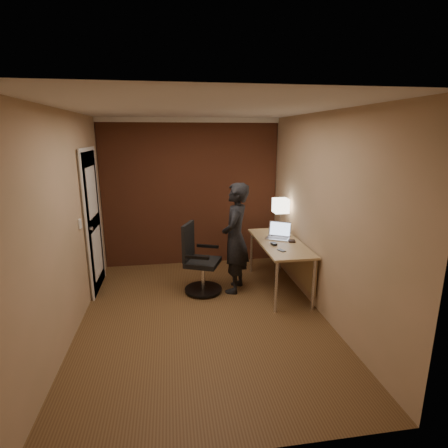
{
  "coord_description": "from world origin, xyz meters",
  "views": [
    {
      "loc": [
        -0.36,
        -3.99,
        2.23
      ],
      "look_at": [
        0.35,
        0.55,
        1.05
      ],
      "focal_mm": 28.0,
      "sensor_mm": 36.0,
      "label": 1
    }
  ],
  "objects_px": {
    "mouse": "(274,244)",
    "wallet": "(292,241)",
    "phone": "(281,250)",
    "office_chair": "(199,263)",
    "person": "(235,238)",
    "desk": "(284,250)",
    "desk_lamp": "(281,206)",
    "laptop": "(279,234)"
  },
  "relations": [
    {
      "from": "wallet",
      "to": "office_chair",
      "type": "bearing_deg",
      "value": 175.09
    },
    {
      "from": "desk_lamp",
      "to": "wallet",
      "type": "distance_m",
      "value": 0.68
    },
    {
      "from": "desk",
      "to": "phone",
      "type": "distance_m",
      "value": 0.46
    },
    {
      "from": "phone",
      "to": "wallet",
      "type": "relative_size",
      "value": 1.05
    },
    {
      "from": "desk",
      "to": "desk_lamp",
      "type": "height_order",
      "value": "desk_lamp"
    },
    {
      "from": "desk_lamp",
      "to": "phone",
      "type": "relative_size",
      "value": 4.65
    },
    {
      "from": "desk",
      "to": "laptop",
      "type": "height_order",
      "value": "laptop"
    },
    {
      "from": "wallet",
      "to": "person",
      "type": "bearing_deg",
      "value": 173.64
    },
    {
      "from": "mouse",
      "to": "wallet",
      "type": "distance_m",
      "value": 0.32
    },
    {
      "from": "desk",
      "to": "phone",
      "type": "relative_size",
      "value": 13.04
    },
    {
      "from": "mouse",
      "to": "wallet",
      "type": "bearing_deg",
      "value": 11.16
    },
    {
      "from": "laptop",
      "to": "wallet",
      "type": "bearing_deg",
      "value": -60.11
    },
    {
      "from": "wallet",
      "to": "phone",
      "type": "bearing_deg",
      "value": -127.1
    },
    {
      "from": "mouse",
      "to": "desk",
      "type": "bearing_deg",
      "value": 26.82
    },
    {
      "from": "laptop",
      "to": "phone",
      "type": "relative_size",
      "value": 3.61
    },
    {
      "from": "mouse",
      "to": "phone",
      "type": "relative_size",
      "value": 0.87
    },
    {
      "from": "desk_lamp",
      "to": "mouse",
      "type": "relative_size",
      "value": 5.35
    },
    {
      "from": "desk",
      "to": "person",
      "type": "bearing_deg",
      "value": 175.67
    },
    {
      "from": "desk",
      "to": "desk_lamp",
      "type": "bearing_deg",
      "value": 80.27
    },
    {
      "from": "wallet",
      "to": "desk",
      "type": "bearing_deg",
      "value": 159.55
    },
    {
      "from": "laptop",
      "to": "phone",
      "type": "distance_m",
      "value": 0.61
    },
    {
      "from": "wallet",
      "to": "person",
      "type": "height_order",
      "value": "person"
    },
    {
      "from": "mouse",
      "to": "wallet",
      "type": "height_order",
      "value": "mouse"
    },
    {
      "from": "mouse",
      "to": "office_chair",
      "type": "distance_m",
      "value": 1.11
    },
    {
      "from": "mouse",
      "to": "person",
      "type": "xyz_separation_m",
      "value": [
        -0.51,
        0.2,
        0.05
      ]
    },
    {
      "from": "laptop",
      "to": "office_chair",
      "type": "xyz_separation_m",
      "value": [
        -1.22,
        -0.11,
        -0.35
      ]
    },
    {
      "from": "phone",
      "to": "office_chair",
      "type": "xyz_separation_m",
      "value": [
        -1.07,
        0.48,
        -0.29
      ]
    },
    {
      "from": "desk",
      "to": "mouse",
      "type": "bearing_deg",
      "value": -144.44
    },
    {
      "from": "phone",
      "to": "wallet",
      "type": "xyz_separation_m",
      "value": [
        0.28,
        0.36,
        0.01
      ]
    },
    {
      "from": "desk",
      "to": "mouse",
      "type": "height_order",
      "value": "mouse"
    },
    {
      "from": "desk",
      "to": "desk_lamp",
      "type": "xyz_separation_m",
      "value": [
        0.09,
        0.51,
        0.55
      ]
    },
    {
      "from": "desk",
      "to": "person",
      "type": "height_order",
      "value": "person"
    },
    {
      "from": "wallet",
      "to": "office_chair",
      "type": "height_order",
      "value": "office_chair"
    },
    {
      "from": "phone",
      "to": "person",
      "type": "distance_m",
      "value": 0.71
    },
    {
      "from": "desk",
      "to": "mouse",
      "type": "distance_m",
      "value": 0.29
    },
    {
      "from": "desk",
      "to": "desk_lamp",
      "type": "distance_m",
      "value": 0.75
    },
    {
      "from": "desk_lamp",
      "to": "person",
      "type": "bearing_deg",
      "value": -150.63
    },
    {
      "from": "mouse",
      "to": "person",
      "type": "bearing_deg",
      "value": 149.9
    },
    {
      "from": "phone",
      "to": "desk_lamp",
      "type": "bearing_deg",
      "value": 49.47
    },
    {
      "from": "phone",
      "to": "laptop",
      "type": "bearing_deg",
      "value": 51.66
    },
    {
      "from": "laptop",
      "to": "office_chair",
      "type": "distance_m",
      "value": 1.27
    },
    {
      "from": "laptop",
      "to": "mouse",
      "type": "height_order",
      "value": "laptop"
    }
  ]
}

